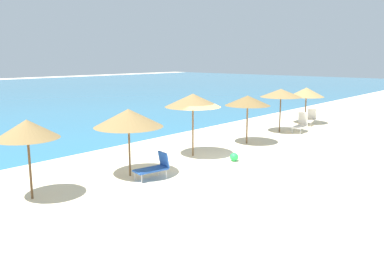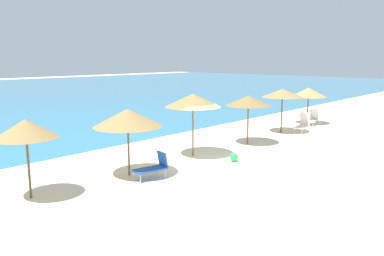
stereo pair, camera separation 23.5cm
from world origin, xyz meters
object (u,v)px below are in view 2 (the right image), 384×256
(beach_umbrella_4, at_px, (248,101))
(beach_umbrella_5, at_px, (283,93))
(beach_umbrella_2, at_px, (128,118))
(lounge_chair_3, at_px, (153,167))
(beach_umbrella_1, at_px, (26,129))
(lounge_chair_2, at_px, (312,119))
(lounge_chair_1, at_px, (302,124))
(beach_umbrella_3, at_px, (193,100))
(beach_ball, at_px, (234,157))
(beach_umbrella_6, at_px, (309,92))

(beach_umbrella_4, height_order, beach_umbrella_5, beach_umbrella_5)
(beach_umbrella_2, xyz_separation_m, lounge_chair_3, (0.41, -0.97, -1.86))
(beach_umbrella_1, relative_size, lounge_chair_2, 1.55)
(lounge_chair_1, bearing_deg, beach_umbrella_4, 74.74)
(beach_umbrella_2, distance_m, lounge_chair_3, 2.13)
(beach_umbrella_2, height_order, beach_umbrella_5, beach_umbrella_5)
(beach_umbrella_2, height_order, beach_umbrella_3, beach_umbrella_3)
(beach_umbrella_2, bearing_deg, lounge_chair_1, -3.80)
(beach_umbrella_3, distance_m, lounge_chair_3, 4.39)
(beach_umbrella_3, distance_m, beach_ball, 3.23)
(lounge_chair_1, bearing_deg, beach_umbrella_2, 78.90)
(lounge_chair_1, xyz_separation_m, lounge_chair_2, (3.02, 0.76, -0.09))
(beach_umbrella_1, bearing_deg, beach_umbrella_2, -6.86)
(beach_umbrella_5, height_order, lounge_chair_3, beach_umbrella_5)
(beach_umbrella_5, bearing_deg, beach_umbrella_4, -176.32)
(beach_umbrella_1, bearing_deg, beach_umbrella_5, -1.29)
(beach_umbrella_2, relative_size, beach_umbrella_3, 0.91)
(beach_umbrella_3, height_order, lounge_chair_3, beach_umbrella_3)
(lounge_chair_2, bearing_deg, beach_umbrella_2, 77.36)
(beach_umbrella_1, height_order, beach_umbrella_5, beach_umbrella_5)
(beach_umbrella_1, relative_size, beach_umbrella_4, 1.02)
(lounge_chair_3, bearing_deg, beach_umbrella_2, 34.94)
(lounge_chair_1, bearing_deg, lounge_chair_3, 83.18)
(lounge_chair_1, bearing_deg, beach_umbrella_5, 36.68)
(beach_umbrella_1, height_order, lounge_chair_1, beach_umbrella_1)
(beach_umbrella_4, bearing_deg, beach_ball, -154.75)
(lounge_chair_3, bearing_deg, beach_ball, -89.62)
(beach_umbrella_3, bearing_deg, lounge_chair_2, -1.60)
(lounge_chair_2, bearing_deg, beach_umbrella_3, 76.12)
(beach_umbrella_5, bearing_deg, beach_ball, -165.88)
(beach_umbrella_4, bearing_deg, lounge_chair_2, 0.44)
(beach_umbrella_2, bearing_deg, lounge_chair_3, -66.88)
(beach_umbrella_1, bearing_deg, beach_umbrella_3, -1.62)
(beach_umbrella_1, relative_size, beach_umbrella_5, 0.98)
(beach_umbrella_2, distance_m, beach_umbrella_5, 12.09)
(beach_umbrella_3, xyz_separation_m, beach_umbrella_6, (12.20, 0.14, -0.43))
(beach_umbrella_1, relative_size, beach_umbrella_3, 0.90)
(lounge_chair_1, distance_m, lounge_chair_3, 12.60)
(beach_umbrella_3, xyz_separation_m, beach_umbrella_5, (8.06, -0.14, -0.19))
(beach_umbrella_5, bearing_deg, beach_umbrella_6, 3.85)
(beach_umbrella_1, bearing_deg, lounge_chair_1, -4.49)
(lounge_chair_2, bearing_deg, beach_ball, 86.14)
(beach_umbrella_1, relative_size, beach_umbrella_6, 1.04)
(beach_umbrella_2, height_order, beach_umbrella_4, beach_umbrella_2)
(lounge_chair_1, bearing_deg, beach_umbrella_1, 78.21)
(beach_umbrella_4, xyz_separation_m, lounge_chair_2, (8.03, 0.06, -1.92))
(beach_umbrella_6, bearing_deg, lounge_chair_1, -158.88)
(beach_umbrella_1, height_order, beach_umbrella_4, beach_umbrella_1)
(beach_umbrella_1, distance_m, lounge_chair_3, 4.82)
(lounge_chair_3, bearing_deg, beach_umbrella_4, -72.11)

